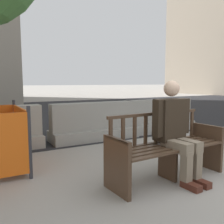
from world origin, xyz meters
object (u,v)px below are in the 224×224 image
(street_bench, at_px, (166,150))
(seated_person, at_px, (175,128))
(jersey_barrier_right, at_px, (159,118))
(jersey_barrier_centre, at_px, (94,124))

(street_bench, distance_m, seated_person, 0.31)
(street_bench, relative_size, jersey_barrier_right, 0.85)
(street_bench, bearing_deg, jersey_barrier_centre, 86.13)
(jersey_barrier_centre, height_order, jersey_barrier_right, same)
(street_bench, relative_size, seated_person, 1.30)
(jersey_barrier_centre, xyz_separation_m, jersey_barrier_right, (1.92, 0.05, 0.00))
(street_bench, height_order, jersey_barrier_centre, street_bench)
(street_bench, bearing_deg, jersey_barrier_right, 51.44)
(jersey_barrier_centre, bearing_deg, seated_person, -91.81)
(street_bench, xyz_separation_m, jersey_barrier_centre, (0.17, 2.58, -0.06))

